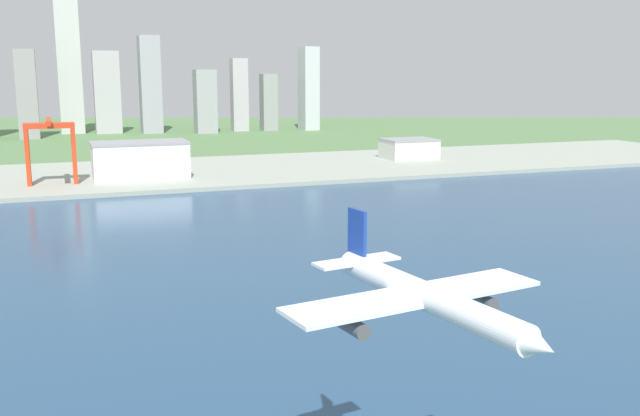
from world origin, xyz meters
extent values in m
plane|color=#527848|center=(0.00, 300.00, 0.00)|extent=(2400.00, 2400.00, 0.00)
cube|color=navy|center=(0.00, 240.00, 0.07)|extent=(840.00, 360.00, 0.15)
cube|color=#969F92|center=(0.00, 490.00, 1.25)|extent=(840.00, 140.00, 2.50)
cylinder|color=white|center=(-19.67, 116.32, 37.78)|extent=(8.29, 32.64, 3.31)
cone|color=white|center=(-16.95, 98.94, 37.78)|extent=(3.67, 4.09, 3.15)
cube|color=white|center=(-19.92, 117.92, 37.28)|extent=(33.68, 12.16, 0.50)
cube|color=#193899|center=(-21.93, 130.77, 41.43)|extent=(1.10, 3.93, 7.95)
cube|color=white|center=(-21.93, 130.77, 38.44)|extent=(12.28, 5.37, 0.36)
cylinder|color=#4C4F54|center=(-10.65, 118.38, 35.46)|extent=(2.50, 4.78, 1.82)
cylinder|color=#4C4F54|center=(-28.89, 115.53, 35.46)|extent=(2.50, 4.78, 1.82)
cube|color=red|center=(-73.71, 456.62, 17.90)|extent=(2.20, 2.20, 30.79)
cube|color=red|center=(-49.84, 456.62, 17.90)|extent=(2.20, 2.20, 30.79)
cube|color=red|center=(-73.71, 464.62, 17.90)|extent=(2.20, 2.20, 30.79)
cube|color=red|center=(-49.84, 464.62, 17.90)|extent=(2.20, 2.20, 30.79)
cube|color=red|center=(-61.78, 460.62, 34.69)|extent=(26.27, 10.00, 2.80)
cube|color=red|center=(-61.78, 451.19, 37.49)|extent=(2.60, 37.73, 2.60)
cube|color=white|center=(-13.75, 466.43, 12.55)|extent=(53.20, 29.32, 20.11)
cube|color=gray|center=(-13.75, 466.43, 23.21)|extent=(54.26, 29.90, 1.20)
cube|color=silver|center=(176.78, 497.72, 8.97)|extent=(35.71, 27.50, 12.95)
cube|color=gray|center=(176.78, 497.72, 16.05)|extent=(36.42, 28.05, 1.20)
cube|color=gray|center=(-82.41, 791.38, 42.38)|extent=(18.64, 22.37, 84.77)
cube|color=#B9BDBA|center=(-41.40, 843.29, 77.05)|extent=(23.54, 27.85, 154.11)
cube|color=#ACAAAF|center=(-5.93, 827.52, 42.48)|extent=(26.29, 19.26, 84.96)
cube|color=#999AA5|center=(37.09, 815.92, 50.30)|extent=(20.70, 26.18, 100.60)
cube|color=#96999F|center=(90.55, 794.54, 32.97)|extent=(21.31, 22.63, 65.93)
cube|color=#AEABB2|center=(130.60, 807.58, 38.95)|extent=(16.73, 15.98, 77.89)
cube|color=gray|center=(162.55, 803.91, 30.70)|extent=(16.04, 17.61, 61.41)
cube|color=silver|center=(206.78, 797.10, 45.29)|extent=(16.68, 26.38, 90.58)
camera|label=1|loc=(-58.20, 47.12, 63.05)|focal=39.83mm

